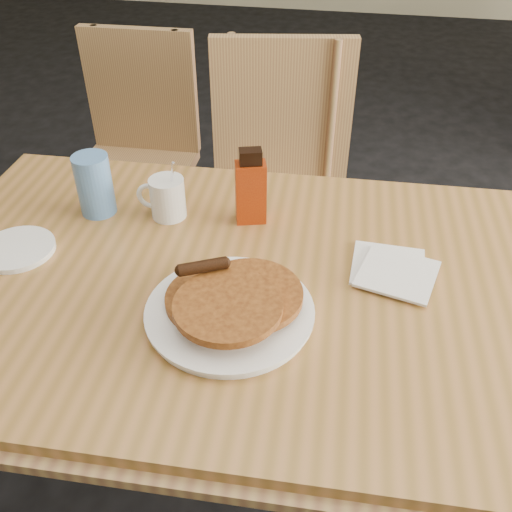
{
  "coord_description": "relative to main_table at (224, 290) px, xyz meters",
  "views": [
    {
      "loc": [
        0.15,
        -0.81,
        1.47
      ],
      "look_at": [
        -0.01,
        0.03,
        0.82
      ],
      "focal_mm": 40.0,
      "sensor_mm": 36.0,
      "label": 1
    }
  ],
  "objects": [
    {
      "name": "chair_wall_extra",
      "position": [
        -0.57,
        0.95,
        -0.17
      ],
      "size": [
        0.42,
        0.42,
        0.91
      ],
      "rotation": [
        0.0,
        0.0,
        0.03
      ],
      "color": "#AB8850",
      "rests_on": "floor"
    },
    {
      "name": "napkin_stack",
      "position": [
        0.33,
        0.07,
        0.05
      ],
      "size": [
        0.18,
        0.19,
        0.01
      ],
      "rotation": [
        0.0,
        0.0,
        -0.04
      ],
      "color": "white",
      "rests_on": "main_table"
    },
    {
      "name": "pancake_plate",
      "position": [
        0.04,
        -0.11,
        0.06
      ],
      "size": [
        0.31,
        0.31,
        0.09
      ],
      "rotation": [
        0.0,
        0.0,
        0.04
      ],
      "color": "white",
      "rests_on": "main_table"
    },
    {
      "name": "coffee_mug",
      "position": [
        -0.18,
        0.19,
        0.09
      ],
      "size": [
        0.11,
        0.08,
        0.15
      ],
      "rotation": [
        0.0,
        0.0,
        0.28
      ],
      "color": "white",
      "rests_on": "main_table"
    },
    {
      "name": "floor",
      "position": [
        0.08,
        -0.04,
        -0.71
      ],
      "size": [
        10.0,
        10.0,
        0.0
      ],
      "primitive_type": "plane",
      "color": "black",
      "rests_on": "ground"
    },
    {
      "name": "main_table",
      "position": [
        0.0,
        0.0,
        0.0
      ],
      "size": [
        1.35,
        0.94,
        0.75
      ],
      "rotation": [
        0.0,
        0.0,
        0.04
      ],
      "color": "#A66F3B",
      "rests_on": "floor"
    },
    {
      "name": "chair_main_far",
      "position": [
        -0.01,
        0.73,
        -0.13
      ],
      "size": [
        0.51,
        0.51,
        0.97
      ],
      "rotation": [
        0.0,
        0.0,
        0.18
      ],
      "color": "#AB8850",
      "rests_on": "floor"
    },
    {
      "name": "syrup_bottle",
      "position": [
        0.01,
        0.2,
        0.12
      ],
      "size": [
        0.08,
        0.06,
        0.18
      ],
      "rotation": [
        0.0,
        0.0,
        0.29
      ],
      "color": "maroon",
      "rests_on": "main_table"
    },
    {
      "name": "blue_tumbler",
      "position": [
        -0.34,
        0.17,
        0.11
      ],
      "size": [
        0.08,
        0.08,
        0.14
      ],
      "primitive_type": "cylinder",
      "rotation": [
        0.0,
        0.0,
        -0.03
      ],
      "color": "#5383C2",
      "rests_on": "main_table"
    },
    {
      "name": "side_saucer",
      "position": [
        -0.44,
        -0.01,
        0.05
      ],
      "size": [
        0.16,
        0.16,
        0.01
      ],
      "primitive_type": "cylinder",
      "rotation": [
        0.0,
        0.0,
        -0.01
      ],
      "color": "white",
      "rests_on": "main_table"
    }
  ]
}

